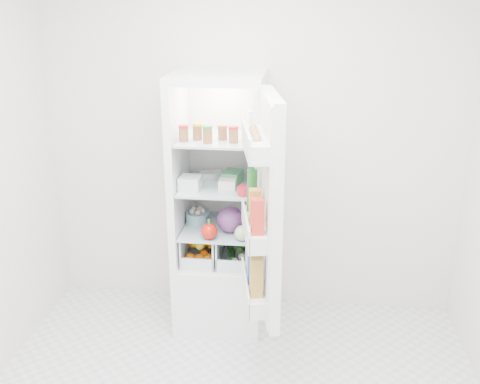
# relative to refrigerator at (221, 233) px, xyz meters

# --- Properties ---
(room_walls) EXTENTS (3.02, 3.02, 2.61)m
(room_walls) POSITION_rel_refrigerator_xyz_m (0.20, -1.25, 0.93)
(room_walls) COLOR silver
(room_walls) RESTS_ON ground
(refrigerator) EXTENTS (0.60, 0.60, 1.80)m
(refrigerator) POSITION_rel_refrigerator_xyz_m (0.00, 0.00, 0.00)
(refrigerator) COLOR white
(refrigerator) RESTS_ON ground
(shelf_low) EXTENTS (0.49, 0.53, 0.01)m
(shelf_low) POSITION_rel_refrigerator_xyz_m (-0.00, -0.06, 0.07)
(shelf_low) COLOR silver
(shelf_low) RESTS_ON refrigerator
(shelf_mid) EXTENTS (0.49, 0.53, 0.02)m
(shelf_mid) POSITION_rel_refrigerator_xyz_m (-0.00, -0.06, 0.38)
(shelf_mid) COLOR silver
(shelf_mid) RESTS_ON refrigerator
(shelf_top) EXTENTS (0.49, 0.53, 0.02)m
(shelf_top) POSITION_rel_refrigerator_xyz_m (-0.00, -0.06, 0.71)
(shelf_top) COLOR silver
(shelf_top) RESTS_ON refrigerator
(crisper_left) EXTENTS (0.23, 0.46, 0.22)m
(crisper_left) POSITION_rel_refrigerator_xyz_m (-0.12, -0.06, -0.06)
(crisper_left) COLOR silver
(crisper_left) RESTS_ON refrigerator
(crisper_right) EXTENTS (0.23, 0.46, 0.22)m
(crisper_right) POSITION_rel_refrigerator_xyz_m (0.12, -0.06, -0.06)
(crisper_right) COLOR silver
(crisper_right) RESTS_ON refrigerator
(condiment_jars) EXTENTS (0.46, 0.16, 0.08)m
(condiment_jars) POSITION_rel_refrigerator_xyz_m (-0.00, -0.17, 0.76)
(condiment_jars) COLOR #B21919
(condiment_jars) RESTS_ON shelf_top
(squeeze_bottle) EXTENTS (0.06, 0.06, 0.17)m
(squeeze_bottle) POSITION_rel_refrigerator_xyz_m (0.21, -0.01, 0.81)
(squeeze_bottle) COLOR white
(squeeze_bottle) RESTS_ON shelf_top
(tub_white) EXTENTS (0.14, 0.14, 0.09)m
(tub_white) POSITION_rel_refrigerator_xyz_m (-0.17, -0.18, 0.44)
(tub_white) COLOR silver
(tub_white) RESTS_ON shelf_mid
(tub_cream) EXTENTS (0.11, 0.11, 0.07)m
(tub_cream) POSITION_rel_refrigerator_xyz_m (0.07, -0.14, 0.43)
(tub_cream) COLOR white
(tub_cream) RESTS_ON shelf_mid
(tin_red) EXTENTS (0.11, 0.11, 0.06)m
(tin_red) POSITION_rel_refrigerator_xyz_m (0.19, -0.25, 0.42)
(tin_red) COLOR red
(tin_red) RESTS_ON shelf_mid
(foil_tray) EXTENTS (0.17, 0.15, 0.04)m
(foil_tray) POSITION_rel_refrigerator_xyz_m (-0.08, 0.09, 0.41)
(foil_tray) COLOR silver
(foil_tray) RESTS_ON shelf_mid
(tub_green) EXTENTS (0.14, 0.17, 0.09)m
(tub_green) POSITION_rel_refrigerator_xyz_m (0.09, -0.03, 0.44)
(tub_green) COLOR #3C844F
(tub_green) RESTS_ON shelf_mid
(red_cabbage) EXTENTS (0.18, 0.18, 0.18)m
(red_cabbage) POSITION_rel_refrigerator_xyz_m (0.09, -0.14, 0.17)
(red_cabbage) COLOR #5A1F53
(red_cabbage) RESTS_ON shelf_low
(bell_pepper) EXTENTS (0.11, 0.11, 0.11)m
(bell_pepper) POSITION_rel_refrigerator_xyz_m (-0.03, -0.28, 0.14)
(bell_pepper) COLOR red
(bell_pepper) RESTS_ON shelf_low
(mushroom_bowl) EXTENTS (0.18, 0.18, 0.08)m
(mushroom_bowl) POSITION_rel_refrigerator_xyz_m (-0.17, -0.01, 0.12)
(mushroom_bowl) COLOR #80AFBF
(mushroom_bowl) RESTS_ON shelf_low
(salad_bag) EXTENTS (0.10, 0.10, 0.10)m
(salad_bag) POSITION_rel_refrigerator_xyz_m (0.18, -0.27, 0.13)
(salad_bag) COLOR #B2D19D
(salad_bag) RESTS_ON shelf_low
(citrus_pile) EXTENTS (0.20, 0.31, 0.16)m
(citrus_pile) POSITION_rel_refrigerator_xyz_m (-0.12, -0.09, -0.08)
(citrus_pile) COLOR orange
(citrus_pile) RESTS_ON refrigerator
(veg_pile) EXTENTS (0.16, 0.30, 0.10)m
(veg_pile) POSITION_rel_refrigerator_xyz_m (0.13, -0.06, -0.10)
(veg_pile) COLOR #1F4C19
(veg_pile) RESTS_ON refrigerator
(fridge_door) EXTENTS (0.27, 0.60, 1.30)m
(fridge_door) POSITION_rel_refrigerator_xyz_m (0.36, -0.63, 0.43)
(fridge_door) COLOR white
(fridge_door) RESTS_ON refrigerator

